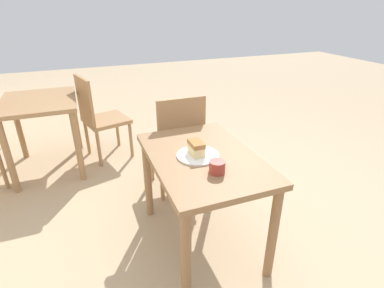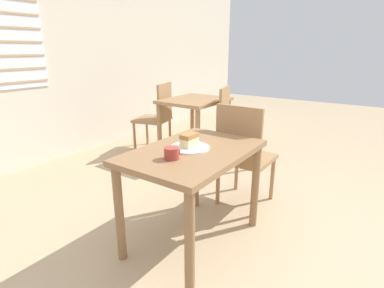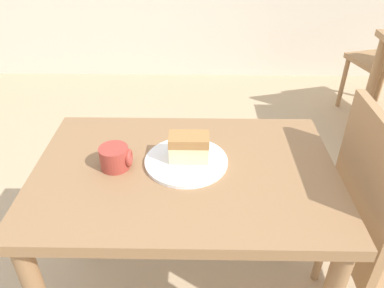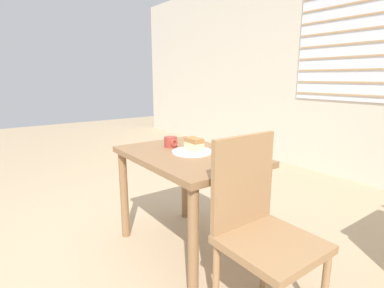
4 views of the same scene
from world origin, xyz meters
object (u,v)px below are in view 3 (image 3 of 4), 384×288
Objects in this scene: dining_table_near at (185,196)px; coffee_mug at (116,158)px; cake_slice at (189,147)px; plate at (186,161)px.

coffee_mug reaches higher than dining_table_near.
plate is at bearing -139.15° from cake_slice.
dining_table_near is 9.56× the size of coffee_mug.
coffee_mug is (-0.24, -0.04, -0.02)m from cake_slice.
plate is at bearing 6.84° from coffee_mug.
coffee_mug is at bearing 178.26° from dining_table_near.
plate is 0.05m from cake_slice.
cake_slice is 0.24m from coffee_mug.
dining_table_near is 0.18m from cake_slice.
plate reaches higher than dining_table_near.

